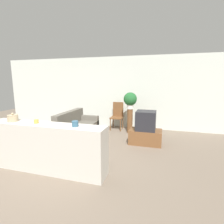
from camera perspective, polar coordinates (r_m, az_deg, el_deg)
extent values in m
plane|color=#756656|center=(4.26, -17.56, -15.38)|extent=(14.00, 14.00, 0.00)
cube|color=silver|center=(6.97, -2.28, 6.48)|extent=(9.00, 0.06, 2.70)
cube|color=#605B51|center=(5.71, -10.94, -6.19)|extent=(0.81, 1.60, 0.42)
cube|color=#605B51|center=(5.75, -13.80, -1.88)|extent=(0.20, 1.60, 0.42)
cube|color=#605B51|center=(5.09, -14.71, -7.43)|extent=(0.81, 0.16, 0.59)
cube|color=#605B51|center=(6.32, -7.98, -3.73)|extent=(0.81, 0.16, 0.59)
cube|color=brown|center=(5.19, 10.83, -7.93)|extent=(0.92, 0.54, 0.41)
cube|color=#232328|center=(5.06, 11.01, -2.76)|extent=(0.54, 0.52, 0.55)
cube|color=#939EB2|center=(5.09, 7.91, -2.59)|extent=(0.02, 0.42, 0.43)
cube|color=brown|center=(6.46, 1.56, -1.84)|extent=(0.44, 0.44, 0.04)
cube|color=brown|center=(6.60, 2.02, 0.95)|extent=(0.40, 0.04, 0.53)
cylinder|color=brown|center=(6.38, -0.54, -4.17)|extent=(0.04, 0.04, 0.44)
cylinder|color=brown|center=(6.29, 2.78, -4.41)|extent=(0.04, 0.04, 0.44)
cylinder|color=brown|center=(6.74, 0.39, -3.40)|extent=(0.04, 0.04, 0.44)
cylinder|color=brown|center=(6.65, 3.55, -3.61)|extent=(0.04, 0.04, 0.44)
cylinder|color=brown|center=(6.13, 5.84, -2.88)|extent=(0.19, 0.19, 0.84)
cylinder|color=white|center=(6.03, 5.93, 1.71)|extent=(0.22, 0.22, 0.15)
sphere|color=#23602D|center=(6.00, 5.98, 4.24)|extent=(0.45, 0.45, 0.45)
cube|color=beige|center=(3.82, -20.82, -10.72)|extent=(2.52, 0.44, 0.97)
cylinder|color=tan|center=(4.17, -29.65, -1.74)|extent=(0.21, 0.21, 0.14)
sphere|color=tan|center=(4.15, -29.76, -0.49)|extent=(0.05, 0.05, 0.05)
cylinder|color=gold|center=(3.78, -23.50, -2.84)|extent=(0.09, 0.09, 0.08)
cylinder|color=#335B75|center=(3.31, -11.95, -3.76)|extent=(0.12, 0.12, 0.10)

